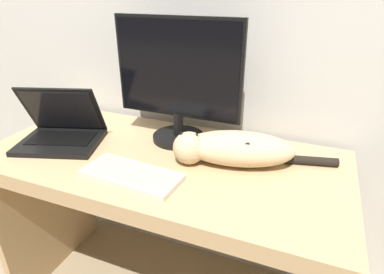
{
  "coord_description": "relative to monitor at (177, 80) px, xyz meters",
  "views": [
    {
      "loc": [
        0.51,
        -0.63,
        1.36
      ],
      "look_at": [
        0.14,
        0.29,
        0.9
      ],
      "focal_mm": 30.0,
      "sensor_mm": 36.0,
      "label": 1
    }
  ],
  "objects": [
    {
      "name": "desk",
      "position": [
        0.0,
        -0.17,
        -0.43
      ],
      "size": [
        1.37,
        0.64,
        0.78
      ],
      "color": "tan",
      "rests_on": "ground_plane"
    },
    {
      "name": "external_keyboard",
      "position": [
        -0.02,
        -0.33,
        -0.24
      ],
      "size": [
        0.35,
        0.17,
        0.02
      ],
      "rotation": [
        0.0,
        0.0,
        -0.08
      ],
      "color": "beige",
      "rests_on": "desk"
    },
    {
      "name": "laptop",
      "position": [
        -0.43,
        -0.21,
        -0.21
      ],
      "size": [
        0.37,
        0.33,
        0.23
      ],
      "rotation": [
        0.0,
        0.0,
        0.31
      ],
      "color": "black",
      "rests_on": "desk"
    },
    {
      "name": "cat",
      "position": [
        0.26,
        -0.11,
        -0.19
      ],
      "size": [
        0.57,
        0.25,
        0.12
      ],
      "rotation": [
        0.0,
        0.0,
        0.23
      ],
      "color": "#D1B284",
      "rests_on": "desk"
    },
    {
      "name": "monitor",
      "position": [
        0.0,
        0.0,
        0.0
      ],
      "size": [
        0.52,
        0.21,
        0.49
      ],
      "color": "black",
      "rests_on": "desk"
    },
    {
      "name": "wall_back",
      "position": [
        0.0,
        0.21,
        0.27
      ],
      "size": [
        6.4,
        0.06,
        2.6
      ],
      "color": "silver",
      "rests_on": "ground_plane"
    }
  ]
}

